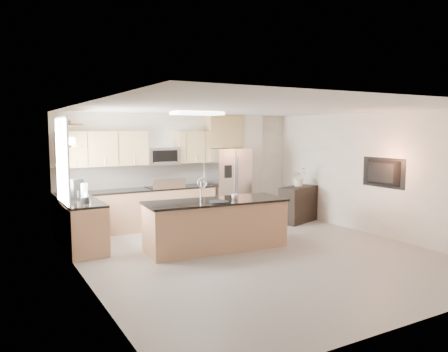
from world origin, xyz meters
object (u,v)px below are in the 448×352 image
island (216,224)px  platter (219,202)px  microwave (162,156)px  cup (235,197)px  refrigerator (228,184)px  flower_vase (299,172)px  kettle (86,196)px  blender (84,195)px  credenza (298,204)px  bowl (64,122)px  range (165,206)px  coffee_maker (76,189)px  television (381,173)px

island → platter: (-0.07, -0.24, 0.47)m
microwave → cup: microwave is taller
refrigerator → platter: refrigerator is taller
refrigerator → flower_vase: bearing=-34.9°
flower_vase → kettle: bearing=-177.0°
blender → credenza: bearing=3.1°
blender → microwave: bearing=35.8°
microwave → credenza: (3.02, -1.22, -1.20)m
blender → bowl: (-0.17, 0.73, 1.30)m
range → island: island is taller
range → microwave: (0.00, 0.12, 1.16)m
coffee_maker → flower_vase: bearing=-3.0°
television → credenza: bearing=13.6°
island → flower_vase: flower_vase is taller
island → bowl: bearing=151.1°
cup → platter: cup is taller
coffee_maker → credenza: bearing=-3.8°
island → coffee_maker: bearing=151.4°
platter → blender: (-2.14, 1.08, 0.15)m
refrigerator → bowl: bearing=-171.3°
range → coffee_maker: bearing=-160.0°
coffee_maker → bowl: bearing=142.1°
cup → flower_vase: (2.56, 1.26, 0.24)m
credenza → platter: platter is taller
kettle → refrigerator: bearing=18.8°
refrigerator → credenza: 1.78m
bowl → flower_vase: bearing=-4.2°
microwave → coffee_maker: bearing=-157.1°
refrigerator → kettle: bearing=-161.2°
range → blender: 2.56m
refrigerator → flower_vase: 1.75m
platter → flower_vase: flower_vase is taller
flower_vase → television: television is taller
flower_vase → television: bearing=-78.1°
kettle → credenza: bearing=2.2°
credenza → blender: size_ratio=2.98×
blender → flower_vase: flower_vase is taller
cup → bowl: size_ratio=0.40×
range → blender: size_ratio=3.13×
island → flower_vase: size_ratio=3.99×
microwave → kettle: (-2.02, -1.42, -0.60)m
refrigerator → kettle: 3.89m
blender → kettle: blender is taller
range → bowl: size_ratio=3.46×
blender → flower_vase: 5.16m
range → credenza: (3.02, -1.10, -0.04)m
platter → flower_vase: 3.34m
blender → bowl: bowl is taller
platter → coffee_maker: (-2.16, 1.69, 0.17)m
refrigerator → television: size_ratio=1.65×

